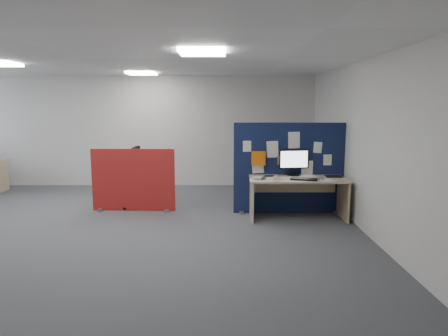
{
  "coord_description": "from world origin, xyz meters",
  "views": [
    {
      "loc": [
        2.27,
        -6.35,
        1.99
      ],
      "look_at": [
        2.28,
        -0.06,
        1.0
      ],
      "focal_mm": 32.0,
      "sensor_mm": 36.0,
      "label": 1
    }
  ],
  "objects_px": {
    "main_desk": "(297,187)",
    "red_divider": "(133,181)",
    "office_chair": "(129,173)",
    "monitor_main": "(294,161)",
    "navy_divider": "(288,168)"
  },
  "relations": [
    {
      "from": "navy_divider",
      "to": "main_desk",
      "type": "xyz_separation_m",
      "value": [
        0.12,
        -0.36,
        -0.29
      ]
    },
    {
      "from": "monitor_main",
      "to": "red_divider",
      "type": "height_order",
      "value": "monitor_main"
    },
    {
      "from": "red_divider",
      "to": "monitor_main",
      "type": "bearing_deg",
      "value": -2.92
    },
    {
      "from": "navy_divider",
      "to": "red_divider",
      "type": "xyz_separation_m",
      "value": [
        -2.9,
        0.15,
        -0.26
      ]
    },
    {
      "from": "navy_divider",
      "to": "monitor_main",
      "type": "xyz_separation_m",
      "value": [
        0.09,
        -0.13,
        0.15
      ]
    },
    {
      "from": "monitor_main",
      "to": "office_chair",
      "type": "bearing_deg",
      "value": 161.67
    },
    {
      "from": "main_desk",
      "to": "red_divider",
      "type": "distance_m",
      "value": 3.06
    },
    {
      "from": "main_desk",
      "to": "monitor_main",
      "type": "distance_m",
      "value": 0.49
    },
    {
      "from": "monitor_main",
      "to": "red_divider",
      "type": "relative_size",
      "value": 0.34
    },
    {
      "from": "monitor_main",
      "to": "red_divider",
      "type": "xyz_separation_m",
      "value": [
        -2.99,
        0.28,
        -0.41
      ]
    },
    {
      "from": "main_desk",
      "to": "monitor_main",
      "type": "bearing_deg",
      "value": 97.23
    },
    {
      "from": "monitor_main",
      "to": "red_divider",
      "type": "bearing_deg",
      "value": 167.44
    },
    {
      "from": "red_divider",
      "to": "office_chair",
      "type": "distance_m",
      "value": 0.39
    },
    {
      "from": "office_chair",
      "to": "monitor_main",
      "type": "bearing_deg",
      "value": -8.74
    },
    {
      "from": "navy_divider",
      "to": "office_chair",
      "type": "height_order",
      "value": "navy_divider"
    }
  ]
}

